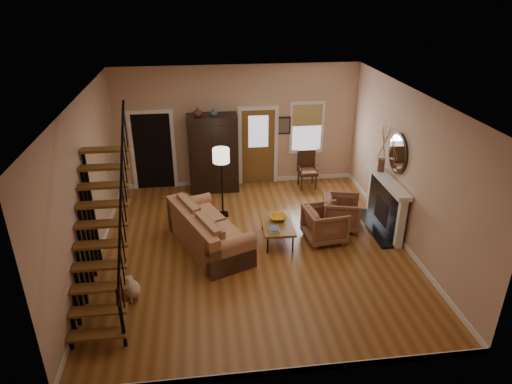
{
  "coord_description": "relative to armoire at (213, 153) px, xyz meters",
  "views": [
    {
      "loc": [
        -1.01,
        -8.33,
        5.3
      ],
      "look_at": [
        0.1,
        0.4,
        1.15
      ],
      "focal_mm": 32.0,
      "sensor_mm": 36.0,
      "label": 1
    }
  ],
  "objects": [
    {
      "name": "side_chair",
      "position": [
        2.55,
        -0.2,
        -0.54
      ],
      "size": [
        0.54,
        0.54,
        1.02
      ],
      "primitive_type": null,
      "color": "#3A2312",
      "rests_on": "ground"
    },
    {
      "name": "vase_a",
      "position": [
        -0.35,
        -0.1,
        1.17
      ],
      "size": [
        0.24,
        0.24,
        0.25
      ],
      "primitive_type": "imported",
      "color": "#4C2619",
      "rests_on": "armoire"
    },
    {
      "name": "sofa",
      "position": [
        -0.24,
        -2.99,
        -0.62
      ],
      "size": [
        1.83,
        2.54,
        0.87
      ],
      "primitive_type": null,
      "rotation": [
        0.0,
        0.0,
        0.4
      ],
      "color": "#AF764F",
      "rests_on": "ground"
    },
    {
      "name": "books",
      "position": [
        1.13,
        -3.18,
        -0.58
      ],
      "size": [
        0.21,
        0.29,
        0.05
      ],
      "primitive_type": null,
      "color": "beige",
      "rests_on": "coffee_table"
    },
    {
      "name": "dog",
      "position": [
        -1.69,
        -4.54,
        -0.87
      ],
      "size": [
        0.46,
        0.57,
        0.36
      ],
      "primitive_type": null,
      "rotation": [
        0.0,
        0.0,
        0.4
      ],
      "color": "beige",
      "rests_on": "ground"
    },
    {
      "name": "staircase",
      "position": [
        -2.08,
        -4.45,
        0.55
      ],
      "size": [
        0.94,
        2.8,
        3.2
      ],
      "primitive_type": null,
      "color": "brown",
      "rests_on": "ground"
    },
    {
      "name": "armchair_right",
      "position": [
        2.82,
        -2.49,
        -0.67
      ],
      "size": [
        1.02,
        1.0,
        0.76
      ],
      "primitive_type": "imported",
      "rotation": [
        0.0,
        0.0,
        1.31
      ],
      "color": "brown",
      "rests_on": "ground"
    },
    {
      "name": "bowl",
      "position": [
        1.3,
        -2.73,
        -0.56
      ],
      "size": [
        0.39,
        0.39,
        0.1
      ],
      "primitive_type": "imported",
      "color": "orange",
      "rests_on": "coffee_table"
    },
    {
      "name": "armchair_left",
      "position": [
        2.3,
        -2.98,
        -0.66
      ],
      "size": [
        0.95,
        0.93,
        0.78
      ],
      "primitive_type": "imported",
      "rotation": [
        0.0,
        0.0,
        1.69
      ],
      "color": "brown",
      "rests_on": "ground"
    },
    {
      "name": "floor_lamp",
      "position": [
        0.13,
        -1.55,
        -0.19
      ],
      "size": [
        0.42,
        0.42,
        1.73
      ],
      "primitive_type": null,
      "rotation": [
        0.0,
        0.0,
        0.06
      ],
      "color": "black",
      "rests_on": "ground"
    },
    {
      "name": "coffee_table",
      "position": [
        1.25,
        -2.88,
        -0.83
      ],
      "size": [
        0.71,
        1.17,
        0.44
      ],
      "primitive_type": null,
      "rotation": [
        0.0,
        0.0,
        -0.03
      ],
      "color": "brown",
      "rests_on": "ground"
    },
    {
      "name": "vase_b",
      "position": [
        0.05,
        -0.1,
        1.16
      ],
      "size": [
        0.2,
        0.2,
        0.21
      ],
      "primitive_type": "imported",
      "color": "#334C60",
      "rests_on": "armoire"
    },
    {
      "name": "fireplace",
      "position": [
        3.83,
        -2.65,
        -0.31
      ],
      "size": [
        0.33,
        1.95,
        2.3
      ],
      "color": "black",
      "rests_on": "ground"
    },
    {
      "name": "room",
      "position": [
        0.29,
        -1.39,
        0.46
      ],
      "size": [
        7.0,
        7.33,
        3.3
      ],
      "color": "#925825",
      "rests_on": "ground"
    },
    {
      "name": "armoire",
      "position": [
        0.0,
        0.0,
        0.0
      ],
      "size": [
        1.3,
        0.6,
        2.1
      ],
      "primitive_type": null,
      "color": "black",
      "rests_on": "ground"
    }
  ]
}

